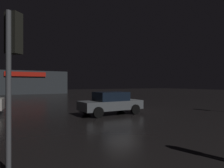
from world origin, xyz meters
name	(u,v)px	position (x,y,z in m)	size (l,w,h in m)	color
ground_plane	(122,111)	(0.00, 0.00, 0.00)	(120.00, 120.00, 0.00)	black
store_building	(24,83)	(-4.68, 33.35, 2.35)	(16.49, 9.08, 4.69)	#33383D
traffic_signal_main	(13,52)	(-7.52, -7.63, 2.77)	(0.42, 0.42, 3.72)	#595B60
car_near	(111,103)	(-1.55, -1.16, 0.77)	(4.26, 2.14, 1.49)	slate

